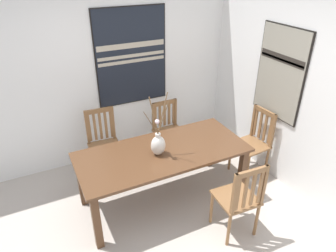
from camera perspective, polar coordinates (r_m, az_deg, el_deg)
The scene contains 11 objects.
ground_plane at distance 3.76m, azimuth -0.01°, elevation -18.86°, with size 6.40×6.40×0.03m, color #B2A89E.
wall_back at distance 4.50m, azimuth -10.65°, elevation 10.10°, with size 6.40×0.12×2.70m, color white.
wall_side at distance 3.99m, azimuth 24.82°, elevation 5.41°, with size 0.12×6.40×2.70m, color white.
dining_table at distance 3.72m, azimuth -0.97°, elevation -5.90°, with size 2.03×0.90×0.74m.
centerpiece_vase at distance 3.53m, azimuth -1.84°, elevation -3.30°, with size 0.30×0.22×0.75m.
chair_0 at distance 3.46m, azimuth 13.05°, elevation -12.85°, with size 0.44×0.44×0.97m.
chair_1 at distance 4.35m, azimuth -11.79°, elevation -3.02°, with size 0.45×0.45×0.97m.
chair_2 at distance 4.61m, azimuth 0.06°, elevation -0.70°, with size 0.42×0.42×0.91m.
chair_3 at distance 4.47m, azimuth 15.56°, elevation -2.76°, with size 0.45×0.45×0.96m.
painting_on_back_wall at distance 4.48m, azimuth -6.78°, elevation 12.52°, with size 1.04×0.05×1.37m.
painting_on_side_wall at distance 4.18m, azimuth 20.06°, elevation 9.14°, with size 0.05×0.77×1.17m.
Camera 1 is at (-1.11, -2.26, 2.77)m, focal length 33.01 mm.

